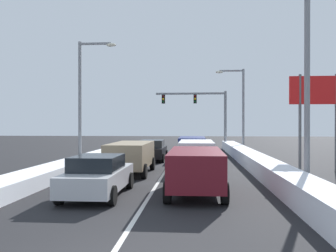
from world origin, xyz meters
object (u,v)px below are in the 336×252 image
at_px(street_lamp_left_mid, 85,91).
at_px(suv_white_right_lane_second, 196,152).
at_px(sedan_black_center_lane_third, 152,150).
at_px(suv_navy_right_lane_third, 192,146).
at_px(traffic_light_gantry, 203,107).
at_px(suv_tan_center_lane_second, 131,155).
at_px(street_lamp_right_mid, 239,102).
at_px(roadside_sign_right, 318,100).
at_px(sedan_silver_center_lane_nearest, 98,175).
at_px(suv_maroon_right_lane_nearest, 196,167).
at_px(street_lamp_right_near, 299,51).

bearing_deg(street_lamp_left_mid, suv_white_right_lane_second, -21.12).
distance_m(suv_white_right_lane_second, sedan_black_center_lane_third, 5.85).
relative_size(suv_navy_right_lane_third, traffic_light_gantry, 0.65).
xyz_separation_m(suv_navy_right_lane_third, suv_tan_center_lane_second, (-3.22, -8.28, 0.00)).
distance_m(suv_navy_right_lane_third, traffic_light_gantry, 11.23).
distance_m(suv_navy_right_lane_third, street_lamp_right_mid, 8.21).
distance_m(suv_navy_right_lane_third, roadside_sign_right, 10.11).
xyz_separation_m(sedan_black_center_lane_third, roadside_sign_right, (10.09, -5.20, 3.25)).
distance_m(sedan_silver_center_lane_nearest, street_lamp_right_mid, 21.85).
height_order(suv_maroon_right_lane_nearest, sedan_black_center_lane_third, suv_maroon_right_lane_nearest).
height_order(suv_maroon_right_lane_nearest, suv_tan_center_lane_second, same).
height_order(street_lamp_left_mid, roadside_sign_right, street_lamp_left_mid).
xyz_separation_m(sedan_silver_center_lane_nearest, sedan_black_center_lane_third, (0.46, 12.86, 0.00)).
relative_size(suv_maroon_right_lane_nearest, street_lamp_left_mid, 0.59).
bearing_deg(roadside_sign_right, suv_tan_center_lane_second, -170.12).
bearing_deg(suv_maroon_right_lane_nearest, street_lamp_left_mid, 126.43).
xyz_separation_m(suv_white_right_lane_second, street_lamp_right_near, (3.98, -6.65, 4.52)).
xyz_separation_m(suv_maroon_right_lane_nearest, sedan_silver_center_lane_nearest, (-3.62, -0.62, -0.25)).
relative_size(suv_tan_center_lane_second, street_lamp_left_mid, 0.59).
height_order(sedan_black_center_lane_third, street_lamp_right_near, street_lamp_right_near).
bearing_deg(street_lamp_right_near, suv_maroon_right_lane_nearest, -169.98).
bearing_deg(traffic_light_gantry, suv_maroon_right_lane_nearest, -92.04).
bearing_deg(sedan_black_center_lane_third, sedan_silver_center_lane_nearest, -92.03).
xyz_separation_m(suv_maroon_right_lane_nearest, suv_tan_center_lane_second, (-3.46, 5.24, 0.00)).
height_order(suv_tan_center_lane_second, street_lamp_right_near, street_lamp_right_near).
bearing_deg(street_lamp_left_mid, suv_maroon_right_lane_nearest, -53.57).
xyz_separation_m(suv_white_right_lane_second, roadside_sign_right, (6.88, -0.32, 3.00)).
bearing_deg(street_lamp_right_mid, traffic_light_gantry, 124.38).
relative_size(suv_maroon_right_lane_nearest, suv_tan_center_lane_second, 1.00).
height_order(suv_maroon_right_lane_nearest, roadside_sign_right, roadside_sign_right).
xyz_separation_m(suv_maroon_right_lane_nearest, roadside_sign_right, (6.93, 7.05, 3.00)).
xyz_separation_m(suv_tan_center_lane_second, sedan_black_center_lane_third, (0.30, 7.01, -0.25)).
bearing_deg(street_lamp_right_mid, suv_navy_right_lane_third, -125.90).
relative_size(suv_maroon_right_lane_nearest, suv_navy_right_lane_third, 1.00).
relative_size(sedan_silver_center_lane_nearest, roadside_sign_right, 0.82).
bearing_deg(suv_navy_right_lane_third, suv_maroon_right_lane_nearest, -88.96).
height_order(suv_white_right_lane_second, street_lamp_right_near, street_lamp_right_near).
distance_m(suv_maroon_right_lane_nearest, street_lamp_right_near, 6.09).
xyz_separation_m(suv_white_right_lane_second, traffic_light_gantry, (0.81, 16.77, 3.48)).
height_order(suv_white_right_lane_second, suv_tan_center_lane_second, same).
bearing_deg(traffic_light_gantry, suv_white_right_lane_second, -92.76).
relative_size(suv_maroon_right_lane_nearest, roadside_sign_right, 0.89).
height_order(street_lamp_right_mid, roadside_sign_right, street_lamp_right_mid).
distance_m(traffic_light_gantry, street_lamp_left_mid, 16.21).
relative_size(suv_white_right_lane_second, street_lamp_left_mid, 0.59).
relative_size(street_lamp_right_mid, roadside_sign_right, 1.41).
relative_size(traffic_light_gantry, street_lamp_right_near, 0.80).
xyz_separation_m(sedan_black_center_lane_third, street_lamp_right_mid, (7.22, 7.21, 3.92)).
bearing_deg(suv_maroon_right_lane_nearest, sedan_silver_center_lane_nearest, -170.27).
bearing_deg(roadside_sign_right, suv_navy_right_lane_third, 137.98).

